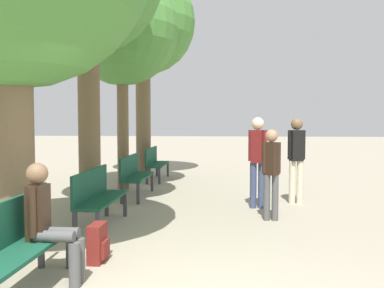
# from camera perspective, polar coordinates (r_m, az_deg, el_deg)

# --- Properties ---
(bench_row_0) EXTENTS (0.43, 1.67, 0.92)m
(bench_row_0) POSITION_cam_1_polar(r_m,az_deg,el_deg) (4.60, -22.80, -11.86)
(bench_row_0) COLOR #144733
(bench_row_0) RESTS_ON ground_plane
(bench_row_1) EXTENTS (0.43, 1.67, 0.92)m
(bench_row_1) POSITION_cam_1_polar(r_m,az_deg,el_deg) (7.02, -12.55, -6.48)
(bench_row_1) COLOR #144733
(bench_row_1) RESTS_ON ground_plane
(bench_row_2) EXTENTS (0.43, 1.67, 0.92)m
(bench_row_2) POSITION_cam_1_polar(r_m,az_deg,el_deg) (9.57, -7.74, -3.82)
(bench_row_2) COLOR #144733
(bench_row_2) RESTS_ON ground_plane
(bench_row_3) EXTENTS (0.43, 1.67, 0.92)m
(bench_row_3) POSITION_cam_1_polar(r_m,az_deg,el_deg) (12.18, -4.98, -2.28)
(bench_row_3) COLOR #144733
(bench_row_3) RESTS_ON ground_plane
(tree_row_2) EXTENTS (2.77, 2.77, 5.32)m
(tree_row_2) POSITION_cam_1_polar(r_m,az_deg,el_deg) (10.94, -9.32, 14.80)
(tree_row_2) COLOR brown
(tree_row_2) RESTS_ON ground_plane
(tree_row_3) EXTENTS (3.19, 3.19, 6.26)m
(tree_row_3) POSITION_cam_1_polar(r_m,az_deg,el_deg) (13.51, -6.59, 15.58)
(tree_row_3) COLOR brown
(tree_row_3) RESTS_ON ground_plane
(person_seated) EXTENTS (0.58, 0.33, 1.28)m
(person_seated) POSITION_cam_1_polar(r_m,az_deg,el_deg) (4.75, -18.53, -9.52)
(person_seated) COLOR #4C4C4C
(person_seated) RESTS_ON ground_plane
(backpack) EXTENTS (0.20, 0.35, 0.46)m
(backpack) POSITION_cam_1_polar(r_m,az_deg,el_deg) (5.42, -12.44, -12.81)
(backpack) COLOR maroon
(backpack) RESTS_ON ground_plane
(pedestrian_near) EXTENTS (0.35, 0.26, 1.75)m
(pedestrian_near) POSITION_cam_1_polar(r_m,az_deg,el_deg) (8.94, 13.75, -1.42)
(pedestrian_near) COLOR beige
(pedestrian_near) RESTS_ON ground_plane
(pedestrian_mid) EXTENTS (0.36, 0.29, 1.76)m
(pedestrian_mid) POSITION_cam_1_polar(r_m,az_deg,el_deg) (8.36, 8.73, -1.63)
(pedestrian_mid) COLOR #384260
(pedestrian_mid) RESTS_ON ground_plane
(pedestrian_far) EXTENTS (0.31, 0.27, 1.55)m
(pedestrian_far) POSITION_cam_1_polar(r_m,az_deg,el_deg) (7.38, 10.52, -3.23)
(pedestrian_far) COLOR #4C4C4C
(pedestrian_far) RESTS_ON ground_plane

